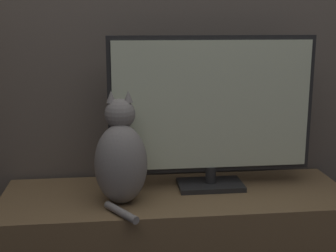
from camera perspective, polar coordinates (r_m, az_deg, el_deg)
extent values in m
cube|color=#60564C|center=(2.06, 0.07, 15.00)|extent=(4.80, 0.05, 2.60)
cube|color=black|center=(1.97, 5.18, -7.17)|extent=(0.27, 0.16, 0.02)
cylinder|color=black|center=(1.95, 5.21, -5.92)|extent=(0.04, 0.04, 0.07)
cube|color=black|center=(1.89, 5.34, 2.59)|extent=(0.83, 0.02, 0.55)
cube|color=beige|center=(1.87, 5.43, 2.51)|extent=(0.79, 0.01, 0.51)
ellipsoid|color=gray|center=(1.76, -5.76, -4.65)|extent=(0.20, 0.18, 0.31)
ellipsoid|color=silver|center=(1.83, -5.71, -4.51)|extent=(0.11, 0.06, 0.17)
sphere|color=gray|center=(1.75, -5.87, 1.46)|extent=(0.12, 0.12, 0.12)
cone|color=gray|center=(1.74, -6.97, 3.57)|extent=(0.04, 0.04, 0.04)
cone|color=gray|center=(1.74, -4.87, 3.61)|extent=(0.04, 0.04, 0.04)
cylinder|color=gray|center=(1.69, -5.72, -10.43)|extent=(0.12, 0.17, 0.03)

